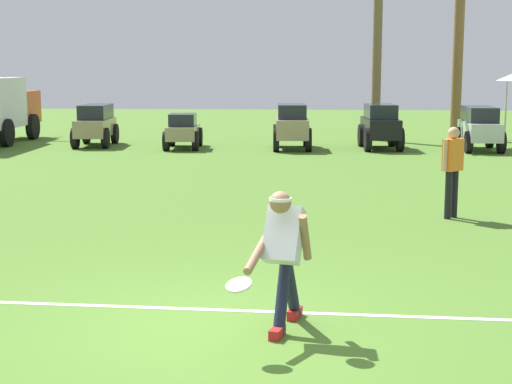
% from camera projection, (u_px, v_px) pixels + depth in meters
% --- Properties ---
extents(ground_plane, '(80.00, 80.00, 0.00)m').
position_uv_depth(ground_plane, '(212.00, 329.00, 7.74)').
color(ground_plane, '#4C7629').
extents(field_line_paint, '(23.35, 0.99, 0.01)m').
position_uv_depth(field_line_paint, '(219.00, 310.00, 8.33)').
color(field_line_paint, white).
rests_on(field_line_paint, ground_plane).
extents(frisbee_thrower, '(0.63, 1.06, 1.40)m').
position_uv_depth(frisbee_thrower, '(284.00, 252.00, 7.56)').
color(frisbee_thrower, '#191E38').
rests_on(frisbee_thrower, ground_plane).
extents(frisbee_in_flight, '(0.33, 0.33, 0.10)m').
position_uv_depth(frisbee_in_flight, '(239.00, 285.00, 6.96)').
color(frisbee_in_flight, white).
extents(teammate_near_sideline, '(0.40, 0.39, 1.56)m').
position_uv_depth(teammate_near_sideline, '(453.00, 164.00, 13.24)').
color(teammate_near_sideline, black).
rests_on(teammate_near_sideline, ground_plane).
extents(parked_car_slot_a, '(1.31, 2.46, 1.34)m').
position_uv_depth(parked_car_slot_a, '(96.00, 124.00, 25.53)').
color(parked_car_slot_a, '#998466').
rests_on(parked_car_slot_a, ground_plane).
extents(parked_car_slot_b, '(1.22, 2.26, 1.10)m').
position_uv_depth(parked_car_slot_b, '(183.00, 130.00, 24.76)').
color(parked_car_slot_b, '#998466').
rests_on(parked_car_slot_b, ground_plane).
extents(parked_car_slot_c, '(1.28, 2.40, 1.40)m').
position_uv_depth(parked_car_slot_c, '(292.00, 125.00, 24.54)').
color(parked_car_slot_c, '#998466').
rests_on(parked_car_slot_c, ground_plane).
extents(parked_car_slot_d, '(1.30, 2.41, 1.40)m').
position_uv_depth(parked_car_slot_d, '(380.00, 125.00, 24.58)').
color(parked_car_slot_d, black).
rests_on(parked_car_slot_d, ground_plane).
extents(parked_car_slot_e, '(1.17, 2.41, 1.34)m').
position_uv_depth(parked_car_slot_e, '(480.00, 127.00, 24.15)').
color(parked_car_slot_e, '#B7BABF').
rests_on(parked_car_slot_e, ground_plane).
extents(palm_tree_left_of_centre, '(3.04, 3.10, 6.57)m').
position_uv_depth(palm_tree_left_of_centre, '(378.00, 26.00, 26.90)').
color(palm_tree_left_of_centre, brown).
rests_on(palm_tree_left_of_centre, ground_plane).
extents(palm_tree_right_of_centre, '(3.38, 3.01, 7.08)m').
position_uv_depth(palm_tree_right_of_centre, '(460.00, 23.00, 27.65)').
color(palm_tree_right_of_centre, brown).
rests_on(palm_tree_right_of_centre, ground_plane).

